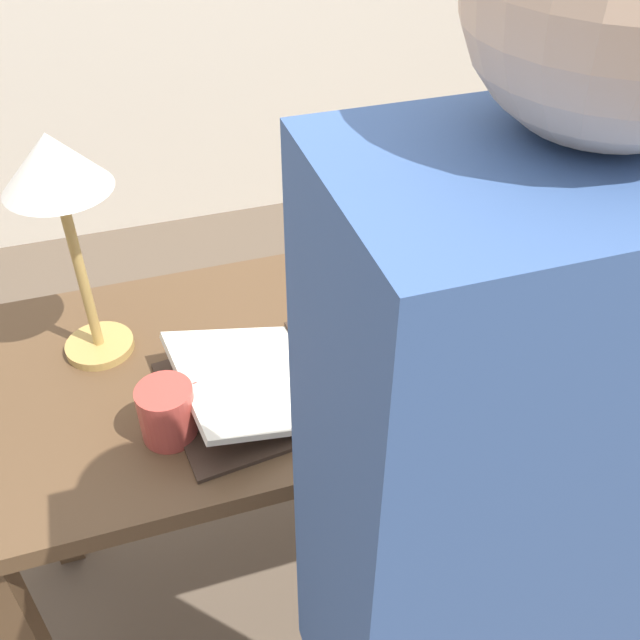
# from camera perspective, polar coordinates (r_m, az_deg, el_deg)

# --- Properties ---
(ground_plane) EXTENTS (12.00, 12.00, 0.00)m
(ground_plane) POSITION_cam_1_polar(r_m,az_deg,el_deg) (1.91, 0.38, -19.34)
(ground_plane) COLOR brown
(reading_desk) EXTENTS (1.31, 0.59, 0.77)m
(reading_desk) POSITION_cam_1_polar(r_m,az_deg,el_deg) (1.40, 0.49, -5.49)
(reading_desk) COLOR brown
(reading_desk) RESTS_ON ground_plane
(open_book) EXTENTS (0.56, 0.34, 0.08)m
(open_book) POSITION_cam_1_polar(r_m,az_deg,el_deg) (1.23, 0.03, -3.59)
(open_book) COLOR #38281E
(open_book) RESTS_ON reading_desk
(book_stack_tall) EXTENTS (0.22, 0.28, 0.11)m
(book_stack_tall) POSITION_cam_1_polar(r_m,az_deg,el_deg) (1.46, 17.69, 3.76)
(book_stack_tall) COLOR tan
(book_stack_tall) RESTS_ON reading_desk
(book_standing_upright) EXTENTS (0.05, 0.19, 0.26)m
(book_standing_upright) POSITION_cam_1_polar(r_m,az_deg,el_deg) (1.33, 10.99, 5.37)
(book_standing_upright) COLOR maroon
(book_standing_upright) RESTS_ON reading_desk
(reading_lamp) EXTENTS (0.17, 0.17, 0.42)m
(reading_lamp) POSITION_cam_1_polar(r_m,az_deg,el_deg) (1.17, -20.26, 10.22)
(reading_lamp) COLOR tan
(reading_lamp) RESTS_ON reading_desk
(coffee_mug) EXTENTS (0.11, 0.09, 0.10)m
(coffee_mug) POSITION_cam_1_polar(r_m,az_deg,el_deg) (1.14, -12.05, -7.19)
(coffee_mug) COLOR #B74238
(coffee_mug) RESTS_ON reading_desk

